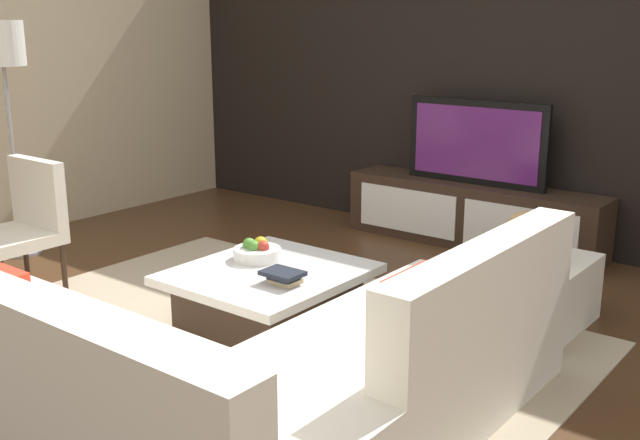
{
  "coord_description": "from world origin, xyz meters",
  "views": [
    {
      "loc": [
        2.63,
        -2.91,
        1.75
      ],
      "look_at": [
        -0.14,
        0.62,
        0.55
      ],
      "focal_mm": 42.57,
      "sensor_mm": 36.0,
      "label": 1
    }
  ],
  "objects_px": {
    "television": "(476,142)",
    "decorative_ball": "(527,234)",
    "media_console": "(472,215)",
    "accent_chair_near": "(24,219)",
    "coffee_table": "(269,300)",
    "book_stack": "(284,276)",
    "ottoman": "(523,289)",
    "floor_lamp": "(3,58)",
    "fruit_bowl": "(257,252)",
    "sectional_couch": "(224,377)"
  },
  "relations": [
    {
      "from": "coffee_table",
      "to": "floor_lamp",
      "type": "xyz_separation_m",
      "value": [
        -2.51,
        -0.04,
        1.27
      ]
    },
    {
      "from": "book_stack",
      "to": "television",
      "type": "bearing_deg",
      "value": 92.78
    },
    {
      "from": "floor_lamp",
      "to": "decorative_ball",
      "type": "relative_size",
      "value": 6.28
    },
    {
      "from": "sectional_couch",
      "to": "fruit_bowl",
      "type": "bearing_deg",
      "value": 126.65
    },
    {
      "from": "accent_chair_near",
      "to": "decorative_ball",
      "type": "xyz_separation_m",
      "value": [
        2.79,
        1.52,
        0.05
      ]
    },
    {
      "from": "sectional_couch",
      "to": "decorative_ball",
      "type": "xyz_separation_m",
      "value": [
        0.45,
        2.03,
        0.25
      ]
    },
    {
      "from": "decorative_ball",
      "to": "fruit_bowl",
      "type": "bearing_deg",
      "value": -142.57
    },
    {
      "from": "sectional_couch",
      "to": "decorative_ball",
      "type": "height_order",
      "value": "sectional_couch"
    },
    {
      "from": "coffee_table",
      "to": "book_stack",
      "type": "relative_size",
      "value": 4.75
    },
    {
      "from": "sectional_couch",
      "to": "floor_lamp",
      "type": "bearing_deg",
      "value": 163.32
    },
    {
      "from": "sectional_couch",
      "to": "floor_lamp",
      "type": "distance_m",
      "value": 3.48
    },
    {
      "from": "floor_lamp",
      "to": "book_stack",
      "type": "relative_size",
      "value": 8.09
    },
    {
      "from": "ottoman",
      "to": "decorative_ball",
      "type": "height_order",
      "value": "decorative_ball"
    },
    {
      "from": "media_console",
      "to": "floor_lamp",
      "type": "distance_m",
      "value": 3.71
    },
    {
      "from": "television",
      "to": "sectional_couch",
      "type": "bearing_deg",
      "value": -81.0
    },
    {
      "from": "sectional_couch",
      "to": "coffee_table",
      "type": "distance_m",
      "value": 1.16
    },
    {
      "from": "sectional_couch",
      "to": "accent_chair_near",
      "type": "xyz_separation_m",
      "value": [
        -2.34,
        0.52,
        0.2
      ]
    },
    {
      "from": "sectional_couch",
      "to": "television",
      "type": "bearing_deg",
      "value": 99.0
    },
    {
      "from": "media_console",
      "to": "television",
      "type": "height_order",
      "value": "television"
    },
    {
      "from": "ottoman",
      "to": "coffee_table",
      "type": "bearing_deg",
      "value": -135.29
    },
    {
      "from": "media_console",
      "to": "fruit_bowl",
      "type": "distance_m",
      "value": 2.22
    },
    {
      "from": "ottoman",
      "to": "book_stack",
      "type": "height_order",
      "value": "book_stack"
    },
    {
      "from": "coffee_table",
      "to": "book_stack",
      "type": "distance_m",
      "value": 0.33
    },
    {
      "from": "coffee_table",
      "to": "ottoman",
      "type": "distance_m",
      "value": 1.5
    },
    {
      "from": "television",
      "to": "decorative_ball",
      "type": "distance_m",
      "value": 1.6
    },
    {
      "from": "television",
      "to": "decorative_ball",
      "type": "relative_size",
      "value": 4.17
    },
    {
      "from": "accent_chair_near",
      "to": "floor_lamp",
      "type": "xyz_separation_m",
      "value": [
        -0.79,
        0.42,
        0.98
      ]
    },
    {
      "from": "media_console",
      "to": "accent_chair_near",
      "type": "height_order",
      "value": "accent_chair_near"
    },
    {
      "from": "television",
      "to": "floor_lamp",
      "type": "xyz_separation_m",
      "value": [
        -2.61,
        -2.33,
        0.65
      ]
    },
    {
      "from": "media_console",
      "to": "floor_lamp",
      "type": "bearing_deg",
      "value": -138.25
    },
    {
      "from": "sectional_couch",
      "to": "accent_chair_near",
      "type": "relative_size",
      "value": 2.79
    },
    {
      "from": "sectional_couch",
      "to": "coffee_table",
      "type": "xyz_separation_m",
      "value": [
        -0.62,
        0.97,
        -0.09
      ]
    },
    {
      "from": "television",
      "to": "book_stack",
      "type": "height_order",
      "value": "television"
    },
    {
      "from": "media_console",
      "to": "coffee_table",
      "type": "height_order",
      "value": "media_console"
    },
    {
      "from": "accent_chair_near",
      "to": "fruit_bowl",
      "type": "distance_m",
      "value": 1.64
    },
    {
      "from": "decorative_ball",
      "to": "book_stack",
      "type": "height_order",
      "value": "decorative_ball"
    },
    {
      "from": "decorative_ball",
      "to": "coffee_table",
      "type": "bearing_deg",
      "value": -135.29
    },
    {
      "from": "floor_lamp",
      "to": "ottoman",
      "type": "xyz_separation_m",
      "value": [
        3.58,
        1.09,
        -1.27
      ]
    },
    {
      "from": "coffee_table",
      "to": "fruit_bowl",
      "type": "xyz_separation_m",
      "value": [
        -0.18,
        0.1,
        0.23
      ]
    },
    {
      "from": "floor_lamp",
      "to": "fruit_bowl",
      "type": "distance_m",
      "value": 2.56
    },
    {
      "from": "decorative_ball",
      "to": "book_stack",
      "type": "distance_m",
      "value": 1.46
    },
    {
      "from": "accent_chair_near",
      "to": "decorative_ball",
      "type": "relative_size",
      "value": 3.14
    },
    {
      "from": "television",
      "to": "decorative_ball",
      "type": "bearing_deg",
      "value": -51.97
    },
    {
      "from": "accent_chair_near",
      "to": "ottoman",
      "type": "bearing_deg",
      "value": 17.52
    },
    {
      "from": "coffee_table",
      "to": "television",
      "type": "bearing_deg",
      "value": 87.51
    },
    {
      "from": "television",
      "to": "fruit_bowl",
      "type": "bearing_deg",
      "value": -97.31
    },
    {
      "from": "book_stack",
      "to": "fruit_bowl",
      "type": "bearing_deg",
      "value": 150.77
    },
    {
      "from": "media_console",
      "to": "sectional_couch",
      "type": "bearing_deg",
      "value": -81.0
    },
    {
      "from": "ottoman",
      "to": "accent_chair_near",
      "type": "bearing_deg",
      "value": -151.46
    },
    {
      "from": "media_console",
      "to": "floor_lamp",
      "type": "height_order",
      "value": "floor_lamp"
    }
  ]
}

